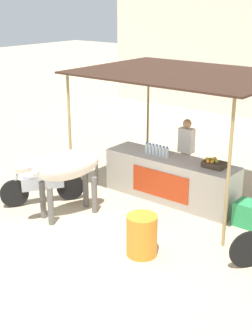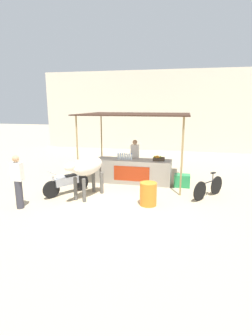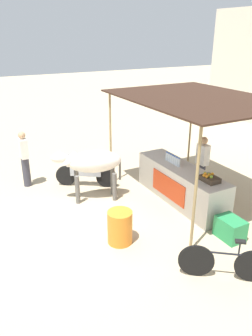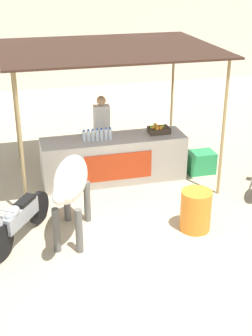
{
  "view_description": "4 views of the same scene",
  "coord_description": "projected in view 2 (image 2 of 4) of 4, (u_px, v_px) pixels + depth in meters",
  "views": [
    {
      "loc": [
        5.14,
        -5.82,
        4.2
      ],
      "look_at": [
        -0.09,
        0.75,
        1.13
      ],
      "focal_mm": 50.0,
      "sensor_mm": 36.0,
      "label": 1
    },
    {
      "loc": [
        1.96,
        -7.84,
        3.1
      ],
      "look_at": [
        -0.08,
        1.17,
        0.85
      ],
      "focal_mm": 28.0,
      "sensor_mm": 36.0,
      "label": 2
    },
    {
      "loc": [
        6.22,
        -2.77,
        4.2
      ],
      "look_at": [
        -0.29,
        0.71,
        1.13
      ],
      "focal_mm": 35.0,
      "sensor_mm": 36.0,
      "label": 3
    },
    {
      "loc": [
        -2.01,
        -6.62,
        4.39
      ],
      "look_at": [
        -0.05,
        0.95,
        0.83
      ],
      "focal_mm": 50.0,
      "sensor_mm": 36.0,
      "label": 4
    }
  ],
  "objects": [
    {
      "name": "ground_plane",
      "position": [
        120.0,
        202.0,
        8.58
      ],
      "size": [
        60.0,
        60.0,
        0.0
      ],
      "primitive_type": "plane",
      "color": "tan"
    },
    {
      "name": "building_wall_far",
      "position": [
        157.0,
        111.0,
        17.76
      ],
      "size": [
        16.0,
        0.5,
        5.3
      ],
      "primitive_type": "cube",
      "color": "beige",
      "rests_on": "ground"
    },
    {
      "name": "stall_counter",
      "position": [
        133.0,
        171.0,
        10.55
      ],
      "size": [
        3.0,
        0.82,
        0.96
      ],
      "color": "beige",
      "rests_on": "ground"
    },
    {
      "name": "stall_awning",
      "position": [
        135.0,
        116.0,
        10.33
      ],
      "size": [
        4.2,
        3.2,
        2.75
      ],
      "color": "#382319",
      "rests_on": "ground"
    },
    {
      "name": "water_bottle_row",
      "position": [
        125.0,
        157.0,
        10.44
      ],
      "size": [
        0.61,
        0.07,
        0.25
      ],
      "color": "silver",
      "rests_on": "stall_counter"
    },
    {
      "name": "fruit_crate",
      "position": [
        159.0,
        159.0,
        10.25
      ],
      "size": [
        0.44,
        0.32,
        0.18
      ],
      "color": "#3F3326",
      "rests_on": "stall_counter"
    },
    {
      "name": "vendor_behind_counter",
      "position": [
        135.0,
        158.0,
        11.2
      ],
      "size": [
        0.34,
        0.22,
        1.65
      ],
      "color": "#383842",
      "rests_on": "ground"
    },
    {
      "name": "cooler_box",
      "position": [
        182.0,
        181.0,
        10.1
      ],
      "size": [
        0.6,
        0.44,
        0.48
      ],
      "primitive_type": "cube",
      "color": "#268C4C",
      "rests_on": "ground"
    },
    {
      "name": "water_barrel",
      "position": [
        148.0,
        194.0,
        8.21
      ],
      "size": [
        0.53,
        0.53,
        0.74
      ],
      "primitive_type": "cylinder",
      "color": "orange",
      "rests_on": "ground"
    },
    {
      "name": "cow",
      "position": [
        87.0,
        168.0,
        8.77
      ],
      "size": [
        0.92,
        1.84,
        1.44
      ],
      "color": "silver",
      "rests_on": "ground"
    },
    {
      "name": "motorcycle_parked",
      "position": [
        66.0,
        183.0,
        9.2
      ],
      "size": [
        1.07,
        1.54,
        0.9
      ],
      "color": "black",
      "rests_on": "ground"
    },
    {
      "name": "bicycle_leaning",
      "position": [
        209.0,
        188.0,
        8.9
      ],
      "size": [
        1.03,
        1.35,
        0.85
      ],
      "color": "black",
      "rests_on": "ground"
    },
    {
      "name": "passerby_on_street",
      "position": [
        18.0,
        182.0,
        7.85
      ],
      "size": [
        0.34,
        0.22,
        1.65
      ],
      "color": "#383842",
      "rests_on": "ground"
    }
  ]
}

